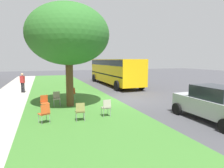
{
  "coord_description": "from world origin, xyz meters",
  "views": [
    {
      "loc": [
        -12.08,
        5.16,
        2.82
      ],
      "look_at": [
        -0.66,
        0.92,
        1.27
      ],
      "focal_mm": 30.49,
      "sensor_mm": 36.0,
      "label": 1
    }
  ],
  "objects_px": {
    "street_tree": "(68,35)",
    "chair_5": "(80,110)",
    "chair_3": "(45,112)",
    "parked_car": "(214,103)",
    "chair_0": "(57,98)",
    "pedestrian_0": "(23,82)",
    "chair_1": "(45,102)",
    "chair_4": "(72,93)",
    "chair_2": "(106,106)",
    "school_bus": "(114,69)"
  },
  "relations": [
    {
      "from": "parked_car",
      "to": "chair_1",
      "type": "bearing_deg",
      "value": 57.99
    },
    {
      "from": "chair_1",
      "to": "chair_4",
      "type": "height_order",
      "value": "same"
    },
    {
      "from": "chair_4",
      "to": "chair_1",
      "type": "bearing_deg",
      "value": 142.82
    },
    {
      "from": "chair_1",
      "to": "chair_4",
      "type": "distance_m",
      "value": 3.09
    },
    {
      "from": "chair_5",
      "to": "pedestrian_0",
      "type": "relative_size",
      "value": 0.52
    },
    {
      "from": "street_tree",
      "to": "chair_4",
      "type": "distance_m",
      "value": 4.17
    },
    {
      "from": "chair_4",
      "to": "chair_5",
      "type": "distance_m",
      "value": 4.94
    },
    {
      "from": "street_tree",
      "to": "chair_5",
      "type": "distance_m",
      "value": 4.92
    },
    {
      "from": "parked_car",
      "to": "chair_0",
      "type": "bearing_deg",
      "value": 49.87
    },
    {
      "from": "street_tree",
      "to": "pedestrian_0",
      "type": "relative_size",
      "value": 3.6
    },
    {
      "from": "street_tree",
      "to": "chair_4",
      "type": "xyz_separation_m",
      "value": [
        1.76,
        -0.38,
        -3.76
      ]
    },
    {
      "from": "parked_car",
      "to": "school_bus",
      "type": "xyz_separation_m",
      "value": [
        13.48,
        -0.27,
        0.92
      ]
    },
    {
      "from": "chair_3",
      "to": "pedestrian_0",
      "type": "bearing_deg",
      "value": 9.97
    },
    {
      "from": "chair_5",
      "to": "parked_car",
      "type": "relative_size",
      "value": 0.24
    },
    {
      "from": "parked_car",
      "to": "school_bus",
      "type": "distance_m",
      "value": 13.52
    },
    {
      "from": "chair_1",
      "to": "chair_5",
      "type": "height_order",
      "value": "same"
    },
    {
      "from": "chair_3",
      "to": "pedestrian_0",
      "type": "height_order",
      "value": "pedestrian_0"
    },
    {
      "from": "street_tree",
      "to": "chair_3",
      "type": "xyz_separation_m",
      "value": [
        -2.97,
        1.53,
        -3.76
      ]
    },
    {
      "from": "street_tree",
      "to": "chair_0",
      "type": "bearing_deg",
      "value": 70.07
    },
    {
      "from": "chair_3",
      "to": "chair_5",
      "type": "bearing_deg",
      "value": -97.41
    },
    {
      "from": "chair_1",
      "to": "chair_3",
      "type": "bearing_deg",
      "value": 178.97
    },
    {
      "from": "chair_1",
      "to": "chair_3",
      "type": "height_order",
      "value": "same"
    },
    {
      "from": "chair_1",
      "to": "parked_car",
      "type": "relative_size",
      "value": 0.24
    },
    {
      "from": "parked_car",
      "to": "chair_2",
      "type": "bearing_deg",
      "value": 62.02
    },
    {
      "from": "chair_5",
      "to": "school_bus",
      "type": "bearing_deg",
      "value": -27.99
    },
    {
      "from": "chair_1",
      "to": "chair_2",
      "type": "bearing_deg",
      "value": -127.61
    },
    {
      "from": "chair_1",
      "to": "chair_5",
      "type": "distance_m",
      "value": 2.88
    },
    {
      "from": "chair_1",
      "to": "street_tree",
      "type": "bearing_deg",
      "value": -64.68
    },
    {
      "from": "chair_1",
      "to": "chair_2",
      "type": "height_order",
      "value": "same"
    },
    {
      "from": "chair_0",
      "to": "pedestrian_0",
      "type": "distance_m",
      "value": 6.48
    },
    {
      "from": "street_tree",
      "to": "chair_1",
      "type": "relative_size",
      "value": 6.92
    },
    {
      "from": "chair_2",
      "to": "chair_5",
      "type": "distance_m",
      "value": 1.38
    },
    {
      "from": "chair_3",
      "to": "school_bus",
      "type": "xyz_separation_m",
      "value": [
        11.19,
        -7.6,
        1.24
      ]
    },
    {
      "from": "chair_5",
      "to": "chair_3",
      "type": "bearing_deg",
      "value": 82.59
    },
    {
      "from": "chair_5",
      "to": "pedestrian_0",
      "type": "height_order",
      "value": "pedestrian_0"
    },
    {
      "from": "chair_3",
      "to": "chair_4",
      "type": "bearing_deg",
      "value": -22.01
    },
    {
      "from": "street_tree",
      "to": "chair_1",
      "type": "distance_m",
      "value": 4.11
    },
    {
      "from": "street_tree",
      "to": "chair_0",
      "type": "xyz_separation_m",
      "value": [
        0.28,
        0.77,
        -3.76
      ]
    },
    {
      "from": "parked_car",
      "to": "chair_5",
      "type": "bearing_deg",
      "value": 70.1
    },
    {
      "from": "chair_1",
      "to": "school_bus",
      "type": "distance_m",
      "value": 11.76
    },
    {
      "from": "chair_0",
      "to": "chair_3",
      "type": "distance_m",
      "value": 3.33
    },
    {
      "from": "chair_2",
      "to": "school_bus",
      "type": "distance_m",
      "value": 12.14
    },
    {
      "from": "chair_3",
      "to": "parked_car",
      "type": "height_order",
      "value": "parked_car"
    },
    {
      "from": "chair_2",
      "to": "pedestrian_0",
      "type": "relative_size",
      "value": 0.52
    },
    {
      "from": "pedestrian_0",
      "to": "parked_car",
      "type": "bearing_deg",
      "value": -142.21
    },
    {
      "from": "parked_car",
      "to": "school_bus",
      "type": "bearing_deg",
      "value": -1.13
    },
    {
      "from": "chair_1",
      "to": "pedestrian_0",
      "type": "xyz_separation_m",
      "value": [
        7.0,
        1.67,
        0.41
      ]
    },
    {
      "from": "chair_1",
      "to": "chair_5",
      "type": "xyz_separation_m",
      "value": [
        -2.46,
        -1.5,
        0.0
      ]
    },
    {
      "from": "pedestrian_0",
      "to": "school_bus",
      "type": "bearing_deg",
      "value": -78.2
    },
    {
      "from": "chair_0",
      "to": "parked_car",
      "type": "distance_m",
      "value": 8.6
    }
  ]
}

